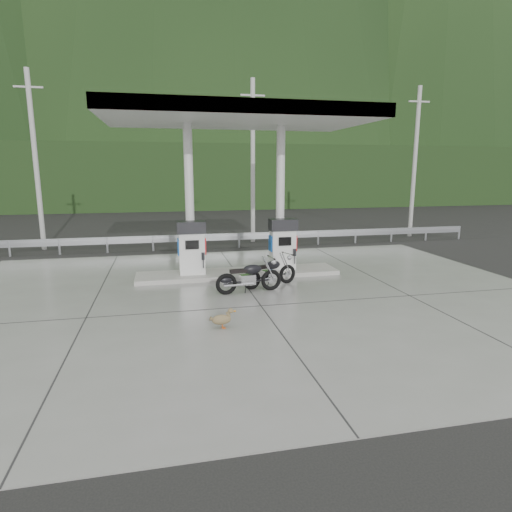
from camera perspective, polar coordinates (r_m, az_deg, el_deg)
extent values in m
plane|color=black|center=(12.66, -0.36, -5.38)|extent=(160.00, 160.00, 0.00)
cube|color=slate|center=(12.65, -0.36, -5.33)|extent=(18.00, 14.00, 0.02)
cube|color=gray|center=(15.00, -2.35, -2.33)|extent=(7.00, 1.40, 0.15)
cylinder|color=silver|center=(14.81, -8.86, 7.46)|extent=(0.30, 0.30, 5.00)
cylinder|color=silver|center=(15.35, 3.25, 7.71)|extent=(0.30, 0.30, 5.00)
cube|color=silver|center=(14.67, -2.52, 18.11)|extent=(8.50, 5.00, 0.40)
cube|color=black|center=(23.77, -6.14, 2.51)|extent=(60.00, 7.00, 0.01)
cylinder|color=#9C9C97|center=(22.05, -27.31, 11.07)|extent=(0.22, 0.22, 8.00)
cylinder|color=#9C9C97|center=(21.83, -0.42, 12.32)|extent=(0.22, 0.22, 8.00)
cylinder|color=#9C9C97|center=(25.27, 20.40, 11.50)|extent=(0.22, 0.22, 8.00)
cube|color=black|center=(41.93, -9.06, 10.38)|extent=(80.00, 6.00, 6.00)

